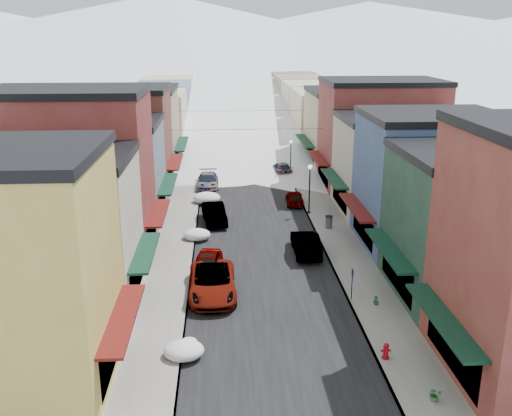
{
  "coord_description": "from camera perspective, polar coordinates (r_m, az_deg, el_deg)",
  "views": [
    {
      "loc": [
        -2.75,
        -20.67,
        16.27
      ],
      "look_at": [
        0.0,
        24.32,
        2.25
      ],
      "focal_mm": 40.0,
      "sensor_mm": 36.0,
      "label": 1
    }
  ],
  "objects": [
    {
      "name": "bldg_l_brick_near",
      "position": [
        43.76,
        -17.91,
        3.21
      ],
      "size": [
        12.3,
        8.2,
        12.5
      ],
      "color": "maroon",
      "rests_on": "ground"
    },
    {
      "name": "car_silver_wagon",
      "position": [
        61.65,
        -4.83,
        2.7
      ],
      "size": [
        2.28,
        5.59,
        1.62
      ],
      "primitive_type": "imported",
      "rotation": [
        0.0,
        0.0,
        0.0
      ],
      "color": "#AAADB3",
      "rests_on": "ground"
    },
    {
      "name": "bldg_r_green",
      "position": [
        38.13,
        21.42,
        -1.53
      ],
      "size": [
        11.3,
        9.2,
        9.5
      ],
      "color": "#1B392B",
      "rests_on": "ground"
    },
    {
      "name": "planter_near",
      "position": [
        28.44,
        17.43,
        -17.38
      ],
      "size": [
        0.58,
        0.51,
        0.63
      ],
      "primitive_type": "imported",
      "rotation": [
        0.0,
        0.0,
        0.04
      ],
      "color": "#347333",
      "rests_on": "sidewalk_right"
    },
    {
      "name": "sidewalk_right",
      "position": [
        82.81,
        3.07,
        5.98
      ],
      "size": [
        3.2,
        160.0,
        0.15
      ],
      "primitive_type": "cube",
      "color": "gray",
      "rests_on": "ground"
    },
    {
      "name": "bldg_l_cream",
      "position": [
        36.63,
        -19.88,
        -2.11
      ],
      "size": [
        11.3,
        8.2,
        9.5
      ],
      "color": "beige",
      "rests_on": "ground"
    },
    {
      "name": "bldg_r_cream",
      "position": [
        54.55,
        14.17,
        4.3
      ],
      "size": [
        12.3,
        9.2,
        9.0
      ],
      "color": "#B6AC93",
      "rests_on": "ground"
    },
    {
      "name": "sidewalk_left",
      "position": [
        82.37,
        -6.14,
        5.84
      ],
      "size": [
        3.2,
        160.0,
        0.15
      ],
      "primitive_type": "cube",
      "color": "gray",
      "rests_on": "ground"
    },
    {
      "name": "car_dark_hatch",
      "position": [
        50.49,
        -4.18,
        -0.57
      ],
      "size": [
        2.44,
        5.26,
        1.67
      ],
      "primitive_type": "imported",
      "rotation": [
        0.0,
        0.0,
        0.14
      ],
      "color": "black",
      "rests_on": "ground"
    },
    {
      "name": "car_black_sedan",
      "position": [
        67.73,
        2.58,
        3.98
      ],
      "size": [
        2.48,
        5.08,
        1.42
      ],
      "primitive_type": "imported",
      "rotation": [
        0.0,
        0.0,
        3.24
      ],
      "color": "black",
      "rests_on": "ground"
    },
    {
      "name": "streetlamp_near",
      "position": [
        52.27,
        5.39,
        2.52
      ],
      "size": [
        0.38,
        0.38,
        4.55
      ],
      "color": "black",
      "rests_on": "sidewalk_right"
    },
    {
      "name": "bldg_l_tan",
      "position": [
        70.36,
        -12.09,
        7.69
      ],
      "size": [
        11.3,
        11.2,
        10.0
      ],
      "color": "#998265",
      "rests_on": "ground"
    },
    {
      "name": "bldg_l_brick_far",
      "position": [
        60.73,
        -14.39,
        6.53
      ],
      "size": [
        13.3,
        9.2,
        11.0
      ],
      "color": "maroon",
      "rests_on": "ground"
    },
    {
      "name": "bldg_r_brick_far",
      "position": [
        62.91,
        12.28,
        7.27
      ],
      "size": [
        13.3,
        9.2,
        11.5
      ],
      "color": "maroon",
      "rests_on": "ground"
    },
    {
      "name": "distant_blocks",
      "position": [
        104.43,
        -2.0,
        10.52
      ],
      "size": [
        34.0,
        55.0,
        8.0
      ],
      "color": "gray",
      "rests_on": "ground"
    },
    {
      "name": "car_silver_sedan",
      "position": [
        39.55,
        -4.92,
        -5.76
      ],
      "size": [
        2.49,
        5.09,
        1.67
      ],
      "primitive_type": "imported",
      "rotation": [
        0.0,
        0.0,
        -0.11
      ],
      "color": "gray",
      "rests_on": "ground"
    },
    {
      "name": "car_lane_white",
      "position": [
        95.98,
        -0.52,
        7.97
      ],
      "size": [
        2.92,
        5.5,
        1.47
      ],
      "primitive_type": "imported",
      "rotation": [
        0.0,
        0.0,
        3.24
      ],
      "color": "white",
      "rests_on": "ground"
    },
    {
      "name": "curb_right",
      "position": [
        82.65,
        2.0,
        5.97
      ],
      "size": [
        0.1,
        160.0,
        0.15
      ],
      "primitive_type": "cube",
      "color": "slate",
      "rests_on": "ground"
    },
    {
      "name": "curb_left",
      "position": [
        82.31,
        -5.06,
        5.87
      ],
      "size": [
        0.1,
        160.0,
        0.15
      ],
      "primitive_type": "cube",
      "color": "slate",
      "rests_on": "ground"
    },
    {
      "name": "snow_pile_mid",
      "position": [
        46.62,
        -5.92,
        -2.66
      ],
      "size": [
        2.21,
        2.56,
        0.93
      ],
      "color": "white",
      "rests_on": "ground"
    },
    {
      "name": "parking_sign",
      "position": [
        36.21,
        9.59,
        -7.27
      ],
      "size": [
        0.07,
        0.28,
        2.1
      ],
      "color": "black",
      "rests_on": "sidewalk_right"
    },
    {
      "name": "bldg_r_blue",
      "position": [
        45.95,
        16.93,
        2.65
      ],
      "size": [
        11.3,
        9.2,
        10.5
      ],
      "color": "#364F7B",
      "rests_on": "ground"
    },
    {
      "name": "planter_far",
      "position": [
        36.28,
        11.89,
        -9.02
      ],
      "size": [
        0.42,
        0.42,
        0.54
      ],
      "primitive_type": "imported",
      "rotation": [
        0.0,
        0.0,
        0.6
      ],
      "color": "#275326",
      "rests_on": "sidewalk_right"
    },
    {
      "name": "bldg_l_grayblue",
      "position": [
        52.1,
        -14.99,
        3.64
      ],
      "size": [
        11.3,
        9.2,
        9.0
      ],
      "color": "slate",
      "rests_on": "ground"
    },
    {
      "name": "mountain_ridge",
      "position": [
        298.32,
        -7.01,
        16.79
      ],
      "size": [
        670.0,
        340.0,
        34.0
      ],
      "color": "silver",
      "rests_on": "ground"
    },
    {
      "name": "car_lane_silver",
      "position": [
        73.15,
        -1.76,
        5.02
      ],
      "size": [
        1.85,
        4.43,
        1.5
      ],
      "primitive_type": "imported",
      "rotation": [
        0.0,
        0.0,
        -0.02
      ],
      "color": "#999AA0",
      "rests_on": "ground"
    },
    {
      "name": "snow_pile_far",
      "position": [
        56.32,
        -4.92,
        1.0
      ],
      "size": [
        2.69,
        2.85,
        1.14
      ],
      "color": "white",
      "rests_on": "ground"
    },
    {
      "name": "trash_can",
      "position": [
        48.99,
        7.3,
        -1.39
      ],
      "size": [
        0.64,
        0.64,
        1.09
      ],
      "color": "#5D5F62",
      "rests_on": "sidewalk_right"
    },
    {
      "name": "fire_hydrant",
      "position": [
        30.87,
        12.85,
        -13.82
      ],
      "size": [
        0.51,
        0.39,
        0.88
      ],
      "color": "#A90915",
      "rests_on": "sidewalk_right"
    },
    {
      "name": "car_white_suv",
      "position": [
        36.89,
        -4.38,
        -7.42
      ],
      "size": [
        3.07,
        6.42,
        1.77
      ],
      "primitive_type": "imported",
      "rotation": [
        0.0,
        0.0,
        0.02
      ],
      "color": "white",
      "rests_on": "ground"
    },
    {
      "name": "streetlamp_far",
      "position": [
        66.16,
        3.49,
        5.47
      ],
      "size": [
        0.34,
        0.34,
        4.14
      ],
      "color": "black",
      "rests_on": "sidewalk_right"
    },
    {
      "name": "car_gray_suv",
      "position": [
        55.89,
        3.89,
        1.05
      ],
      "size": [
        1.86,
        4.12,
        1.37
      ],
      "primitive_type": "imported",
      "rotation": [
        0.0,
        0.0,
        3.08
      ],
      "color": "#93949B",
      "rests_on": "ground"
    },
    {
      "name": "overhead_cables",
      "position": [
        68.96,
        -1.19,
        8.88
      ],
      "size": [
        16.4,
        15.04,
        0.04
      ],
      "color": "black",
      "rests_on": "ground"
    },
    {
      "name": "road",
      "position": [
        82.34,
        -1.52,
        5.88
      ],
      "size": [
        10.0,
        160.0,
        0.01
      ],
      "primitive_type": "cube",
      "color": "black",
      "rests_on": "ground"
    },
    {
      "name": "bldg_r_tan",
      "position": [
        72.39,
        9.36,
        7.9
      ],
      "size": [
        11.3,
        11.2,
        9.5
      ],
      "color": "tan",
      "rests_on": "ground"
    },
    {
      "name": "snow_pile_near",
      "position": [
        30.74,
        -7.18,
        -13.89
      ],
      "size": [
        2.11,
        2.5,
        0.89
      ],
      "color": "white",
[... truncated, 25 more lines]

